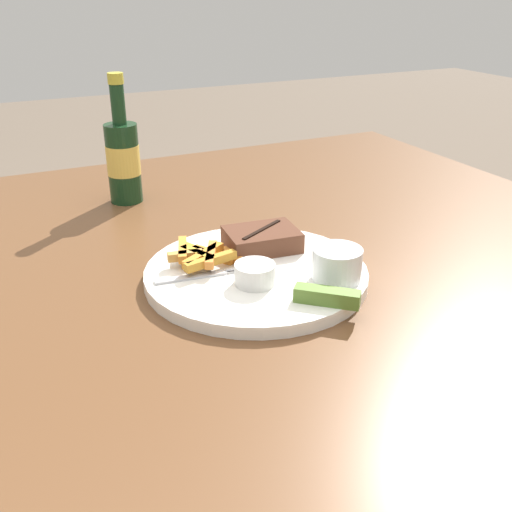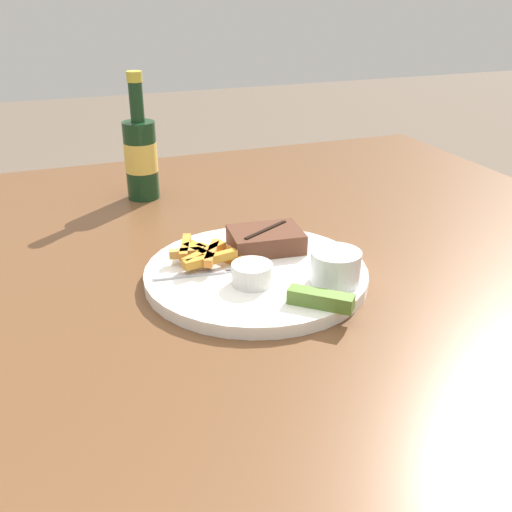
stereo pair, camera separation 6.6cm
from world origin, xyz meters
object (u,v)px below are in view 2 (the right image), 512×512
object	(u,v)px
dinner_plate	(256,274)
steak_portion	(266,240)
dipping_sauce_cup	(252,273)
beer_bottle	(141,155)
pickle_spear	(321,299)
coleslaw_cup	(336,265)
fork_utensil	(197,274)

from	to	relation	value
dinner_plate	steak_portion	bearing A→B (deg)	57.09
dinner_plate	steak_portion	distance (m)	0.07
dinner_plate	dipping_sauce_cup	world-z (taller)	dipping_sauce_cup
beer_bottle	pickle_spear	bearing A→B (deg)	-77.51
dipping_sauce_cup	beer_bottle	bearing A→B (deg)	97.60
dipping_sauce_cup	beer_bottle	xyz separation A→B (m)	(-0.06, 0.45, 0.05)
steak_portion	beer_bottle	world-z (taller)	beer_bottle
coleslaw_cup	pickle_spear	distance (m)	0.07
pickle_spear	fork_utensil	size ratio (longest dim) A/B	0.58
steak_portion	fork_utensil	bearing A→B (deg)	-158.33
dipping_sauce_cup	fork_utensil	xyz separation A→B (m)	(-0.06, 0.05, -0.01)
beer_bottle	steak_portion	bearing A→B (deg)	-71.23
dinner_plate	beer_bottle	xyz separation A→B (m)	(-0.08, 0.41, 0.08)
pickle_spear	fork_utensil	distance (m)	0.19
coleslaw_cup	dipping_sauce_cup	distance (m)	0.11
dinner_plate	coleslaw_cup	distance (m)	0.12
dinner_plate	steak_portion	xyz separation A→B (m)	(0.04, 0.06, 0.02)
dipping_sauce_cup	pickle_spear	world-z (taller)	dipping_sauce_cup
steak_portion	pickle_spear	distance (m)	0.19
dinner_plate	fork_utensil	distance (m)	0.09
steak_portion	dipping_sauce_cup	distance (m)	0.12
steak_portion	coleslaw_cup	world-z (taller)	coleslaw_cup
pickle_spear	dinner_plate	bearing A→B (deg)	106.57
dinner_plate	pickle_spear	xyz separation A→B (m)	(0.04, -0.13, 0.02)
fork_utensil	dipping_sauce_cup	bearing A→B (deg)	-31.83
fork_utensil	beer_bottle	xyz separation A→B (m)	(0.00, 0.40, 0.07)
coleslaw_cup	pickle_spear	xyz separation A→B (m)	(-0.05, -0.05, -0.02)
coleslaw_cup	beer_bottle	bearing A→B (deg)	108.89
dinner_plate	coleslaw_cup	world-z (taller)	coleslaw_cup
dinner_plate	dipping_sauce_cup	bearing A→B (deg)	-117.51
steak_portion	coleslaw_cup	xyz separation A→B (m)	(0.05, -0.14, 0.01)
steak_portion	beer_bottle	bearing A→B (deg)	108.77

